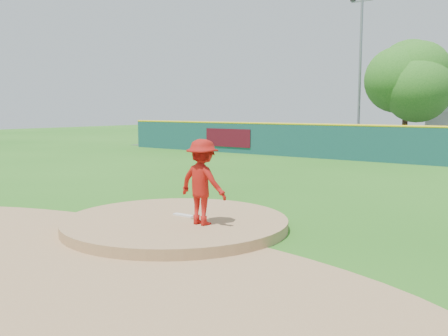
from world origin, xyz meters
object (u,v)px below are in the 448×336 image
Objects in this scene: playground_slide at (253,137)px; light_pole_left at (360,66)px; deciduous_tree at (407,84)px; pitcher at (203,182)px.

playground_slide is 0.24× the size of light_pole_left.
deciduous_tree reaches higher than playground_slide.
pitcher is 27.64m from playground_slide.
pitcher is 28.39m from light_pole_left.
deciduous_tree is at bearing -81.13° from pitcher.
deciduous_tree is 0.67× the size of light_pole_left.
light_pole_left is (-6.94, 27.10, 4.81)m from pitcher.
pitcher is at bearing -75.64° from light_pole_left.
light_pole_left is at bearing -73.44° from pitcher.
light_pole_left is at bearing 153.43° from deciduous_tree.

